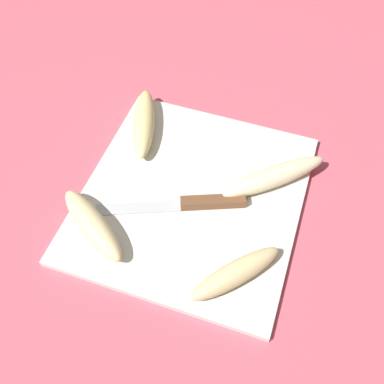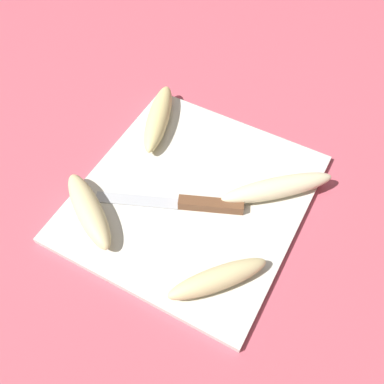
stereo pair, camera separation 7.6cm
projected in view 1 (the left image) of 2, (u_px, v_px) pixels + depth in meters
name	position (u px, v px, depth m)	size (l,w,h in m)	color
ground_plane	(192.00, 199.00, 0.80)	(4.00, 4.00, 0.00)	#C65160
cutting_board	(192.00, 197.00, 0.79)	(0.40, 0.37, 0.01)	silver
knife	(199.00, 203.00, 0.77)	(0.12, 0.25, 0.02)	brown
banana_mellow_near	(235.00, 273.00, 0.68)	(0.15, 0.13, 0.03)	beige
banana_pale_long	(274.00, 177.00, 0.79)	(0.17, 0.17, 0.03)	beige
banana_ripe_center	(92.00, 225.00, 0.73)	(0.13, 0.16, 0.04)	beige
banana_golden_short	(144.00, 123.00, 0.86)	(0.18, 0.10, 0.04)	#EDD689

